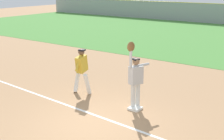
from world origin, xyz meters
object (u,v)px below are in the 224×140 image
first_base (135,108)px  runner (82,68)px  parked_car_tan (171,11)px  parked_car_blue (217,14)px  baseball (131,57)px  fielder (135,76)px

first_base → runner: (-2.48, 0.19, 0.96)m
first_base → parked_car_tan: 30.08m
first_base → parked_car_blue: bearing=102.6°
runner → baseball: baseball is taller
fielder → parked_car_blue: bearing=-57.1°
fielder → parked_car_blue: size_ratio=0.50×
first_base → parked_car_tan: bearing=113.1°
fielder → parked_car_blue: 27.54m
first_base → baseball: (-0.36, 0.23, 1.66)m
baseball → parked_car_tan: bearing=112.6°
parked_car_blue → fielder: bearing=-71.7°
first_base → fielder: (-0.09, 0.12, 1.08)m
parked_car_blue → runner: bearing=-76.6°
fielder → baseball: 0.65m
runner → fielder: bearing=-10.6°
parked_car_tan → parked_car_blue: same height
runner → baseball: (2.12, 0.04, 0.70)m
fielder → baseball: (-0.27, 0.11, 0.58)m
parked_car_blue → baseball: bearing=-72.2°
runner → baseball: 2.23m
first_base → parked_car_blue: 27.67m
baseball → parked_car_tan: baseball is taller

